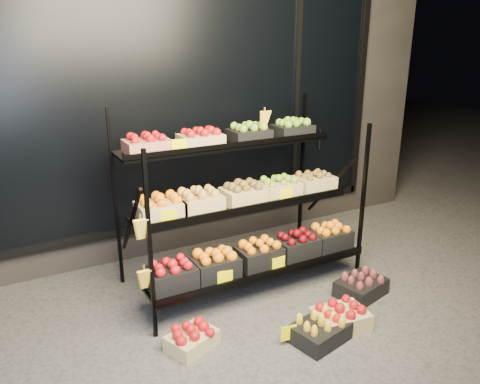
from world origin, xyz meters
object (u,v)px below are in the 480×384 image
display_rack (243,204)px  floor_crate_midright (341,316)px  floor_crate_midleft (320,329)px  floor_crate_left (192,337)px

display_rack → floor_crate_midright: (0.33, -1.01, -0.69)m
display_rack → floor_crate_midleft: size_ratio=4.61×
display_rack → floor_crate_midleft: (0.08, -1.07, -0.69)m
floor_crate_midleft → floor_crate_left: bearing=144.1°
floor_crate_left → floor_crate_midleft: bearing=-44.7°
display_rack → floor_crate_midright: display_rack is taller
display_rack → floor_crate_left: 1.27m
floor_crate_left → floor_crate_midright: 1.19m
display_rack → floor_crate_left: display_rack is taller
floor_crate_midleft → floor_crate_midright: same height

